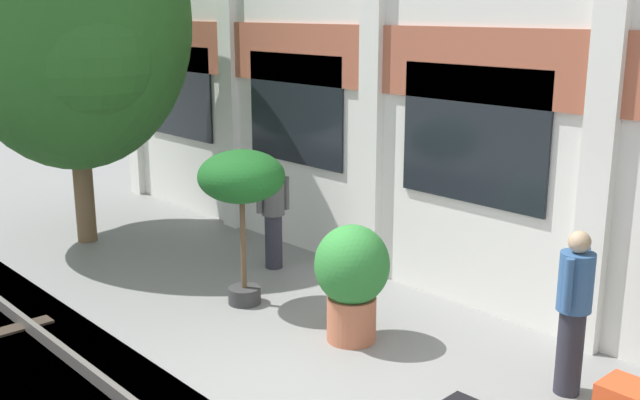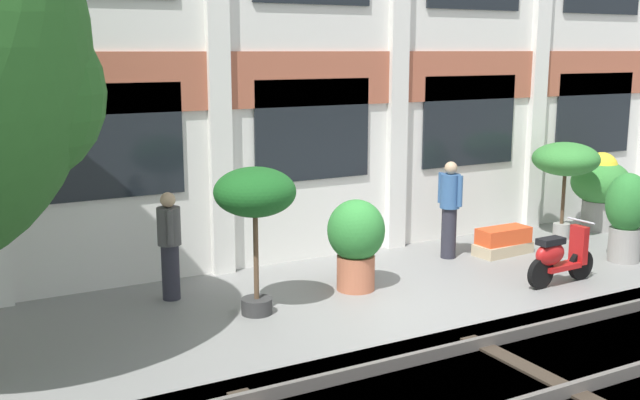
% 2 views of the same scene
% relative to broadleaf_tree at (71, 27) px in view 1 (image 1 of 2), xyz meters
% --- Properties ---
extents(ground_plane, '(80.00, 80.00, 0.00)m').
position_rel_broadleaf_tree_xyz_m(ground_plane, '(5.99, -0.54, -3.49)').
color(ground_plane, gray).
extents(broadleaf_tree, '(3.95, 3.76, 5.94)m').
position_rel_broadleaf_tree_xyz_m(broadleaf_tree, '(0.00, 0.00, 0.00)').
color(broadleaf_tree, brown).
rests_on(broadleaf_tree, ground).
extents(potted_plant_glazed_jar, '(0.87, 0.87, 1.39)m').
position_rel_broadleaf_tree_xyz_m(potted_plant_glazed_jar, '(5.74, 0.54, -2.69)').
color(potted_plant_glazed_jar, '#B76647').
rests_on(potted_plant_glazed_jar, ground).
extents(potted_plant_low_pan, '(1.11, 1.11, 2.04)m').
position_rel_broadleaf_tree_xyz_m(potted_plant_low_pan, '(3.99, 0.29, -1.86)').
color(potted_plant_low_pan, '#333333').
rests_on(potted_plant_low_pan, ground).
extents(resident_by_doorway, '(0.34, 0.52, 1.59)m').
position_rel_broadleaf_tree_xyz_m(resident_by_doorway, '(3.15, 1.46, -2.64)').
color(resident_by_doorway, '#282833').
rests_on(resident_by_doorway, ground).
extents(resident_watching_tracks, '(0.34, 0.52, 1.70)m').
position_rel_broadleaf_tree_xyz_m(resident_watching_tracks, '(8.09, 1.27, -2.57)').
color(resident_watching_tracks, '#282833').
rests_on(resident_watching_tracks, ground).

